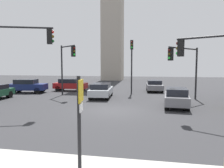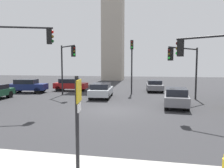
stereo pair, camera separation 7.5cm
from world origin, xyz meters
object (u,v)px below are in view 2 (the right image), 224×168
at_px(traffic_light_1, 204,58).
at_px(car_1, 101,90).
at_px(traffic_light_4, 184,61).
at_px(car_4, 155,86).
at_px(traffic_light_0, 20,49).
at_px(traffic_light_3, 67,60).
at_px(car_6, 28,86).
at_px(traffic_light_2, 132,57).
at_px(car_3, 176,97).
at_px(direction_sign, 78,116).
at_px(car_2, 70,85).

distance_m(traffic_light_1, car_1, 10.96).
xyz_separation_m(traffic_light_4, car_4, (-2.33, 7.21, -2.81)).
bearing_deg(traffic_light_0, car_4, 38.25).
bearing_deg(traffic_light_3, car_6, -156.82).
relative_size(traffic_light_1, traffic_light_2, 0.88).
height_order(traffic_light_3, car_3, traffic_light_3).
bearing_deg(traffic_light_0, car_3, 2.31).
height_order(direction_sign, car_6, direction_sign).
distance_m(traffic_light_3, traffic_light_4, 11.13).
height_order(direction_sign, car_3, direction_sign).
bearing_deg(traffic_light_3, traffic_light_0, -49.40).
bearing_deg(car_1, traffic_light_2, -42.06).
bearing_deg(traffic_light_2, car_4, 133.80).
distance_m(traffic_light_1, traffic_light_2, 11.81).
distance_m(traffic_light_3, car_3, 11.26).
xyz_separation_m(traffic_light_3, traffic_light_4, (11.05, -1.27, -0.22)).
xyz_separation_m(traffic_light_0, car_2, (-1.40, 12.19, -3.43)).
bearing_deg(car_6, traffic_light_1, -35.48).
relative_size(traffic_light_3, car_3, 1.22).
bearing_deg(car_1, traffic_light_1, -137.47).
xyz_separation_m(car_2, car_6, (-4.12, -2.66, 0.04)).
distance_m(traffic_light_0, traffic_light_1, 11.41).
xyz_separation_m(traffic_light_0, car_6, (-5.52, 9.53, -3.39)).
bearing_deg(car_1, car_2, 42.27).
bearing_deg(car_2, car_6, -147.66).
xyz_separation_m(traffic_light_3, car_1, (3.54, -0.26, -2.97)).
bearing_deg(car_1, car_6, 72.62).
height_order(car_4, car_6, car_6).
xyz_separation_m(traffic_light_1, car_3, (-1.05, 3.81, -2.82)).
bearing_deg(car_6, direction_sign, -61.08).
bearing_deg(traffic_light_3, direction_sign, -25.44).
xyz_separation_m(traffic_light_0, traffic_light_2, (6.30, 10.81, -0.15)).
distance_m(direction_sign, car_3, 12.08).
bearing_deg(traffic_light_0, traffic_light_1, -17.91).
bearing_deg(car_4, traffic_light_2, -45.86).
xyz_separation_m(traffic_light_2, traffic_light_3, (-6.18, -3.15, -0.33)).
height_order(traffic_light_2, car_1, traffic_light_2).
bearing_deg(traffic_light_1, car_3, -45.55).
height_order(traffic_light_0, traffic_light_4, traffic_light_0).
height_order(traffic_light_1, traffic_light_2, traffic_light_2).
bearing_deg(traffic_light_4, car_4, -123.25).
bearing_deg(traffic_light_4, car_3, 19.82).
bearing_deg(traffic_light_3, car_4, 75.80).
height_order(traffic_light_4, car_2, traffic_light_4).
xyz_separation_m(car_3, car_6, (-15.86, 5.56, 0.05)).
relative_size(car_1, car_3, 1.05).
xyz_separation_m(traffic_light_0, car_3, (10.34, 3.98, -3.45)).
height_order(traffic_light_3, car_6, traffic_light_3).
bearing_deg(car_2, car_1, -43.87).
bearing_deg(car_6, traffic_light_3, -24.84).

